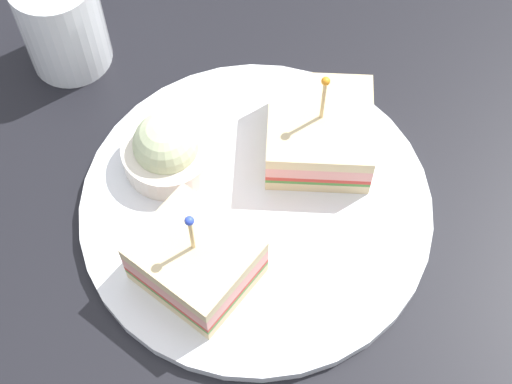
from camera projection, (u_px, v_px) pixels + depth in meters
The scene contains 6 objects.
ground_plane at pixel (256, 216), 65.96cm from camera, with size 104.38×104.38×2.00cm, color black.
plate at pixel (256, 207), 64.57cm from camera, with size 29.44×29.44×1.19cm, color white.
sandwich_half_front at pixel (196, 261), 58.75cm from camera, with size 9.40×10.10×9.54cm.
sandwich_half_back at pixel (319, 132), 64.82cm from camera, with size 12.41×12.46×9.61cm.
coleslaw_bowl at pixel (167, 149), 64.25cm from camera, with size 7.68×7.68×5.53cm.
drink_glass at pixel (63, 27), 69.51cm from camera, with size 7.57×7.57×9.74cm.
Camera 1 is at (-17.79, -24.82, 57.50)cm, focal length 54.02 mm.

